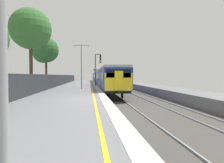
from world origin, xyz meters
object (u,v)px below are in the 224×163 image
Objects in this scene: platform_lamp_mid at (81,63)px; background_tree_left at (30,30)px; speed_limit_sign at (95,74)px; background_tree_right at (45,51)px; signal_gantry at (97,66)px; commuter_train_at_platform at (100,77)px.

background_tree_left is at bearing -176.69° from platform_lamp_mid.
speed_limit_sign is 0.30× the size of background_tree_left.
background_tree_left reaches higher than speed_limit_sign.
platform_lamp_mid is 14.20m from background_tree_right.
background_tree_left reaches higher than signal_gantry.
signal_gantry is at bearing 75.96° from platform_lamp_mid.
background_tree_left is at bearing -130.89° from signal_gantry.
commuter_train_at_platform is at bearing 84.91° from signal_gantry.
commuter_train_at_platform is 11.93× the size of signal_gantry.
signal_gantry is 10.03m from background_tree_right.
background_tree_right is (-9.10, 3.23, 2.73)m from signal_gantry.
commuter_train_at_platform is 11.65× the size of platform_lamp_mid.
background_tree_right is at bearing 95.21° from background_tree_left.
background_tree_left is at bearing -110.10° from commuter_train_at_platform.
speed_limit_sign is 11.33m from background_tree_right.
background_tree_left is 12.51m from background_tree_right.
commuter_train_at_platform is 6.69× the size of background_tree_left.
signal_gantry is 12.67m from background_tree_left.
background_tree_left is 1.11× the size of background_tree_right.
background_tree_left reaches higher than background_tree_right.
speed_limit_sign is at bearing -33.90° from background_tree_right.
commuter_train_at_platform is 25.83m from platform_lamp_mid.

